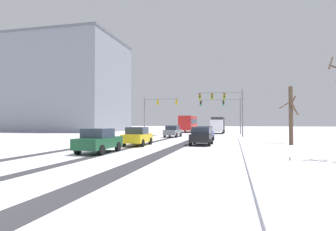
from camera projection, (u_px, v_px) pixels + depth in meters
name	position (u px, v px, depth m)	size (l,w,h in m)	color
wheel_track_left_lane	(95.00, 145.00, 24.78)	(0.91, 39.21, 0.01)	#38383D
wheel_track_right_lane	(137.00, 146.00, 23.88)	(0.74, 39.21, 0.01)	#38383D
wheel_track_center	(177.00, 147.00, 23.06)	(1.20, 39.21, 0.01)	#38383D
sidewalk_kerb_right	(271.00, 150.00, 19.68)	(4.00, 39.21, 0.12)	white
traffic_signal_near_right	(224.00, 102.00, 37.61)	(6.07, 0.78, 6.50)	slate
traffic_signal_far_right	(225.00, 108.00, 49.43)	(7.42, 0.55, 6.50)	slate
traffic_signal_far_left	(156.00, 108.00, 48.39)	(6.13, 0.45, 6.50)	slate
car_grey_lead	(173.00, 131.00, 38.50)	(1.98, 4.17, 1.62)	slate
car_blue_second	(205.00, 134.00, 30.19)	(1.84, 4.10, 1.62)	#233899
car_black_third	(202.00, 136.00, 24.97)	(1.85, 4.11, 1.62)	black
car_yellow_cab_fourth	(138.00, 136.00, 24.31)	(1.95, 4.16, 1.62)	yellow
car_dark_green_fifth	(99.00, 141.00, 18.49)	(1.85, 4.11, 1.62)	#194C2D
bus_oncoming	(188.00, 123.00, 59.00)	(2.82, 11.04, 3.38)	#B21E1E
box_truck_delivery	(218.00, 125.00, 51.30)	(2.39, 7.43, 3.02)	silver
bare_tree_sidewalk_mid	(291.00, 115.00, 25.01)	(1.66, 1.67, 5.29)	brown
office_building_far_left_block	(65.00, 86.00, 65.11)	(25.98, 19.52, 21.31)	gray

